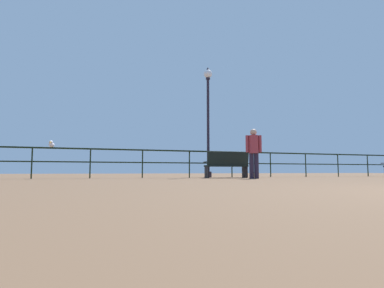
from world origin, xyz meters
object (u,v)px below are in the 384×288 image
Objects in this scene: bench_near_left at (227,164)px; person_by_bench at (254,150)px; seagull_on_rail at (51,144)px; lamppost_center at (208,110)px.

bench_near_left is 1.37m from person_by_bench.
person_by_bench reaches higher than bench_near_left.
seagull_on_rail is at bearing 160.93° from person_by_bench.
lamppost_center is at bearing 102.62° from bench_near_left.
person_by_bench is 3.61× the size of seagull_on_rail.
seagull_on_rail is (-5.55, -0.27, -1.55)m from lamppost_center.
seagull_on_rail reaches higher than bench_near_left.
bench_near_left is 0.36× the size of lamppost_center.
lamppost_center is 5.76m from seagull_on_rail.
person_by_bench is at bearing -74.59° from bench_near_left.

